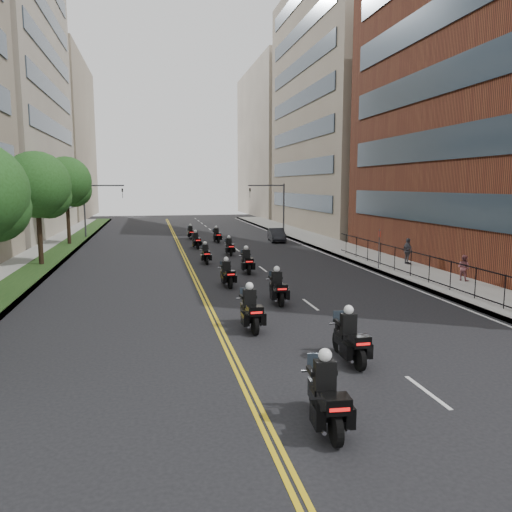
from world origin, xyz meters
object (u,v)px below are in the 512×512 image
Objects in this scene: motorcycle_4 at (227,275)px; motorcycle_10 at (191,233)px; parked_sedan at (277,235)px; motorcycle_6 at (205,255)px; motorcycle_7 at (229,247)px; motorcycle_3 at (277,289)px; motorcycle_5 at (247,262)px; motorcycle_1 at (350,340)px; motorcycle_9 at (217,236)px; pedestrian_b at (464,268)px; motorcycle_8 at (196,241)px; motorcycle_0 at (326,398)px; motorcycle_2 at (250,311)px; pedestrian_c at (408,251)px.

motorcycle_4 is 1.03× the size of motorcycle_10.
motorcycle_10 is 0.54× the size of parked_sedan.
motorcycle_10 is (0.21, 15.93, 0.00)m from motorcycle_6.
motorcycle_7 is 12.40m from motorcycle_10.
motorcycle_5 is at bearing 90.48° from motorcycle_3.
motorcycle_1 is 1.11× the size of motorcycle_4.
motorcycle_9 is 25.17m from pedestrian_b.
motorcycle_3 reaches higher than motorcycle_9.
motorcycle_4 is 16.60m from motorcycle_8.
motorcycle_3 is at bearing -96.71° from motorcycle_9.
parked_sedan is 22.77m from pedestrian_b.
motorcycle_4 is (0.20, 16.29, -0.09)m from motorcycle_0.
motorcycle_0 is 4.48m from motorcycle_1.
motorcycle_5 reaches higher than motorcycle_8.
motorcycle_2 is (-2.33, 4.13, 0.01)m from motorcycle_1.
pedestrian_c is at bearing -66.57° from parked_sedan.
motorcycle_4 is at bearing 56.60° from pedestrian_b.
motorcycle_1 is at bearing 64.94° from motorcycle_0.
pedestrian_c reaches higher than motorcycle_4.
motorcycle_1 is 20.75m from motorcycle_6.
motorcycle_8 is at bearing 85.10° from motorcycle_4.
pedestrian_b is (13.10, -1.88, 0.24)m from motorcycle_4.
parked_sedan is at bearing 52.16° from motorcycle_7.
motorcycle_9 is at bearing 77.30° from motorcycle_6.
motorcycle_5 is 1.11× the size of motorcycle_6.
motorcycle_2 is 16.50m from motorcycle_6.
motorcycle_2 is 1.39× the size of pedestrian_c.
motorcycle_5 is 12.92m from motorcycle_8.
motorcycle_10 is at bearing 117.23° from motorcycle_9.
motorcycle_2 is 1.16× the size of motorcycle_10.
motorcycle_1 is 24.32m from motorcycle_7.
motorcycle_4 reaches higher than parked_sedan.
motorcycle_5 is (-0.16, 16.23, -0.03)m from motorcycle_1.
motorcycle_3 is at bearing 60.36° from motorcycle_2.
parked_sedan is at bearing -12.11° from pedestrian_b.
pedestrian_c reaches higher than motorcycle_6.
pedestrian_b is (13.32, -18.48, 0.24)m from motorcycle_8.
motorcycle_8 reaches higher than pedestrian_b.
pedestrian_c is at bearing 55.96° from motorcycle_1.
motorcycle_8 reaches higher than motorcycle_10.
motorcycle_9 is at bearing 78.49° from motorcycle_4.
motorcycle_3 is at bearing -82.79° from motorcycle_6.
pedestrian_c reaches higher than pedestrian_b.
motorcycle_6 is (-1.99, 12.62, -0.08)m from motorcycle_3.
motorcycle_8 is 22.78m from pedestrian_b.
motorcycle_5 is at bearing 37.85° from pedestrian_b.
motorcycle_2 reaches higher than motorcycle_4.
motorcycle_1 is 1.66× the size of pedestrian_b.
motorcycle_3 reaches higher than motorcycle_8.
motorcycle_3 is at bearing -90.72° from motorcycle_5.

